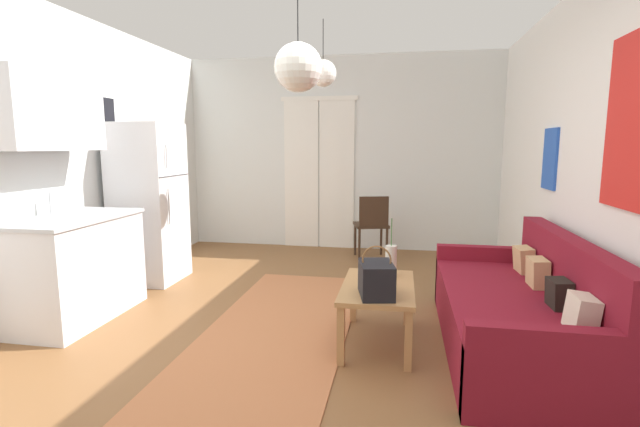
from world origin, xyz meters
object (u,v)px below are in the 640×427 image
object	(u,v)px
coffee_table	(378,293)
handbag	(376,279)
bamboo_vase	(391,261)
refrigerator	(149,203)
couch	(523,315)
pendant_lamp_far	(323,73)
pendant_lamp_near	(298,67)
accent_chair	(372,223)

from	to	relation	value
coffee_table	handbag	xyz separation A→B (m)	(-0.00, -0.25, 0.18)
bamboo_vase	refrigerator	distance (m)	2.82
couch	handbag	bearing A→B (deg)	-163.44
couch	refrigerator	distance (m)	3.83
handbag	refrigerator	world-z (taller)	refrigerator
couch	bamboo_vase	xyz separation A→B (m)	(-0.96, 0.21, 0.31)
handbag	coffee_table	bearing A→B (deg)	89.70
bamboo_vase	pendant_lamp_far	distance (m)	2.12
couch	pendant_lamp_near	xyz separation A→B (m)	(-1.53, -0.53, 1.69)
coffee_table	accent_chair	bearing A→B (deg)	94.77
couch	handbag	xyz separation A→B (m)	(-1.04, -0.31, 0.31)
bamboo_vase	handbag	world-z (taller)	bamboo_vase
bamboo_vase	refrigerator	world-z (taller)	refrigerator
handbag	pendant_lamp_far	bearing A→B (deg)	111.80
coffee_table	accent_chair	distance (m)	2.60
accent_chair	pendant_lamp_near	distance (m)	3.41
couch	handbag	size ratio (longest dim) A/B	5.73
accent_chair	refrigerator	bearing A→B (deg)	15.37
coffee_table	refrigerator	world-z (taller)	refrigerator
couch	bamboo_vase	world-z (taller)	bamboo_vase
pendant_lamp_near	bamboo_vase	bearing A→B (deg)	52.06
handbag	accent_chair	bearing A→B (deg)	94.33
coffee_table	accent_chair	world-z (taller)	accent_chair
pendant_lamp_far	couch	bearing A→B (deg)	-38.09
bamboo_vase	accent_chair	world-z (taller)	bamboo_vase
bamboo_vase	coffee_table	bearing A→B (deg)	-107.80
coffee_table	pendant_lamp_far	bearing A→B (deg)	115.30
refrigerator	pendant_lamp_near	xyz separation A→B (m)	(2.07, -1.69, 1.10)
handbag	pendant_lamp_near	size ratio (longest dim) A/B	0.38
couch	pendant_lamp_far	xyz separation A→B (m)	(-1.70, 1.33, 1.94)
refrigerator	accent_chair	bearing A→B (deg)	30.39
refrigerator	couch	bearing A→B (deg)	-17.77
bamboo_vase	pendant_lamp_far	bearing A→B (deg)	123.40
couch	accent_chair	bearing A→B (deg)	116.48
refrigerator	pendant_lamp_far	distance (m)	2.33
couch	bamboo_vase	distance (m)	1.03
coffee_table	pendant_lamp_far	distance (m)	2.38
coffee_table	pendant_lamp_near	world-z (taller)	pendant_lamp_near
refrigerator	pendant_lamp_near	world-z (taller)	pendant_lamp_near
couch	pendant_lamp_near	distance (m)	2.34
couch	accent_chair	xyz separation A→B (m)	(-1.26, 2.53, 0.21)
pendant_lamp_far	bamboo_vase	bearing A→B (deg)	-56.60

